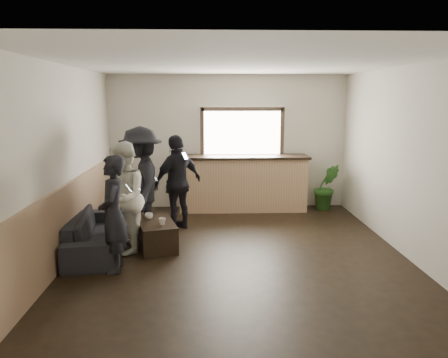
{
  "coord_description": "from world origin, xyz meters",
  "views": [
    {
      "loc": [
        -0.42,
        -6.22,
        2.33
      ],
      "look_at": [
        -0.18,
        0.4,
        1.09
      ],
      "focal_mm": 35.0,
      "sensor_mm": 36.0,
      "label": 1
    }
  ],
  "objects_px": {
    "bar_counter": "(243,180)",
    "potted_plant": "(326,187)",
    "cup_a": "(149,216)",
    "sofa": "(96,232)",
    "person_d": "(178,183)",
    "cup_b": "(162,221)",
    "person_c": "(142,183)",
    "person_a": "(113,214)",
    "coffee_table": "(157,234)",
    "person_b": "(123,198)"
  },
  "relations": [
    {
      "from": "bar_counter",
      "to": "potted_plant",
      "type": "height_order",
      "value": "bar_counter"
    },
    {
      "from": "cup_a",
      "to": "potted_plant",
      "type": "distance_m",
      "value": 4.03
    },
    {
      "from": "sofa",
      "to": "bar_counter",
      "type": "bearing_deg",
      "value": -53.77
    },
    {
      "from": "person_d",
      "to": "cup_b",
      "type": "bearing_deg",
      "value": 40.54
    },
    {
      "from": "cup_b",
      "to": "person_d",
      "type": "height_order",
      "value": "person_d"
    },
    {
      "from": "bar_counter",
      "to": "person_c",
      "type": "relative_size",
      "value": 1.45
    },
    {
      "from": "bar_counter",
      "to": "cup_b",
      "type": "distance_m",
      "value": 2.86
    },
    {
      "from": "person_a",
      "to": "coffee_table",
      "type": "bearing_deg",
      "value": 146.67
    },
    {
      "from": "bar_counter",
      "to": "sofa",
      "type": "relative_size",
      "value": 1.36
    },
    {
      "from": "sofa",
      "to": "cup_b",
      "type": "height_order",
      "value": "sofa"
    },
    {
      "from": "potted_plant",
      "to": "person_d",
      "type": "height_order",
      "value": "person_d"
    },
    {
      "from": "sofa",
      "to": "person_a",
      "type": "relative_size",
      "value": 1.25
    },
    {
      "from": "cup_b",
      "to": "person_d",
      "type": "distance_m",
      "value": 1.23
    },
    {
      "from": "potted_plant",
      "to": "person_a",
      "type": "relative_size",
      "value": 0.61
    },
    {
      "from": "cup_a",
      "to": "person_b",
      "type": "xyz_separation_m",
      "value": [
        -0.33,
        -0.33,
        0.38
      ]
    },
    {
      "from": "cup_b",
      "to": "person_b",
      "type": "distance_m",
      "value": 0.69
    },
    {
      "from": "coffee_table",
      "to": "person_b",
      "type": "bearing_deg",
      "value": -157.8
    },
    {
      "from": "bar_counter",
      "to": "sofa",
      "type": "height_order",
      "value": "bar_counter"
    },
    {
      "from": "sofa",
      "to": "coffee_table",
      "type": "distance_m",
      "value": 0.92
    },
    {
      "from": "person_a",
      "to": "sofa",
      "type": "bearing_deg",
      "value": -157.29
    },
    {
      "from": "coffee_table",
      "to": "person_d",
      "type": "xyz_separation_m",
      "value": [
        0.28,
        0.98,
        0.64
      ]
    },
    {
      "from": "potted_plant",
      "to": "person_b",
      "type": "height_order",
      "value": "person_b"
    },
    {
      "from": "sofa",
      "to": "person_d",
      "type": "xyz_separation_m",
      "value": [
        1.19,
        1.09,
        0.56
      ]
    },
    {
      "from": "coffee_table",
      "to": "cup_b",
      "type": "height_order",
      "value": "cup_b"
    },
    {
      "from": "coffee_table",
      "to": "cup_a",
      "type": "xyz_separation_m",
      "value": [
        -0.13,
        0.15,
        0.26
      ]
    },
    {
      "from": "cup_a",
      "to": "person_c",
      "type": "distance_m",
      "value": 0.62
    },
    {
      "from": "sofa",
      "to": "cup_b",
      "type": "xyz_separation_m",
      "value": [
        1.02,
        -0.06,
        0.18
      ]
    },
    {
      "from": "coffee_table",
      "to": "person_a",
      "type": "distance_m",
      "value": 1.18
    },
    {
      "from": "potted_plant",
      "to": "cup_b",
      "type": "bearing_deg",
      "value": -142.66
    },
    {
      "from": "potted_plant",
      "to": "person_d",
      "type": "xyz_separation_m",
      "value": [
        -3.02,
        -1.27,
        0.36
      ]
    },
    {
      "from": "coffee_table",
      "to": "cup_b",
      "type": "relative_size",
      "value": 8.64
    },
    {
      "from": "cup_a",
      "to": "potted_plant",
      "type": "relative_size",
      "value": 0.13
    },
    {
      "from": "bar_counter",
      "to": "cup_b",
      "type": "height_order",
      "value": "bar_counter"
    },
    {
      "from": "bar_counter",
      "to": "person_b",
      "type": "relative_size",
      "value": 1.6
    },
    {
      "from": "cup_b",
      "to": "person_a",
      "type": "xyz_separation_m",
      "value": [
        -0.57,
        -0.74,
        0.32
      ]
    },
    {
      "from": "cup_b",
      "to": "bar_counter",
      "type": "bearing_deg",
      "value": 60.04
    },
    {
      "from": "bar_counter",
      "to": "cup_a",
      "type": "distance_m",
      "value": 2.73
    },
    {
      "from": "sofa",
      "to": "person_c",
      "type": "bearing_deg",
      "value": -52.84
    },
    {
      "from": "person_d",
      "to": "person_b",
      "type": "bearing_deg",
      "value": 16.44
    },
    {
      "from": "bar_counter",
      "to": "person_a",
      "type": "distance_m",
      "value": 3.79
    },
    {
      "from": "coffee_table",
      "to": "potted_plant",
      "type": "xyz_separation_m",
      "value": [
        3.3,
        2.26,
        0.28
      ]
    },
    {
      "from": "bar_counter",
      "to": "person_d",
      "type": "bearing_deg",
      "value": -133.69
    },
    {
      "from": "person_c",
      "to": "cup_b",
      "type": "bearing_deg",
      "value": 18.64
    },
    {
      "from": "person_c",
      "to": "cup_a",
      "type": "bearing_deg",
      "value": 10.89
    },
    {
      "from": "person_b",
      "to": "bar_counter",
      "type": "bearing_deg",
      "value": 135.18
    },
    {
      "from": "person_c",
      "to": "coffee_table",
      "type": "bearing_deg",
      "value": 17.4
    },
    {
      "from": "bar_counter",
      "to": "coffee_table",
      "type": "height_order",
      "value": "bar_counter"
    },
    {
      "from": "person_d",
      "to": "bar_counter",
      "type": "bearing_deg",
      "value": -174.95
    },
    {
      "from": "person_d",
      "to": "cup_a",
      "type": "bearing_deg",
      "value": 22.56
    },
    {
      "from": "person_a",
      "to": "person_c",
      "type": "height_order",
      "value": "person_c"
    }
  ]
}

